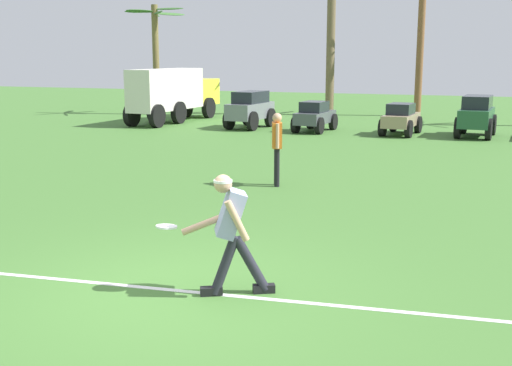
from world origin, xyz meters
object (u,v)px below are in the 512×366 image
at_px(parked_car_slot_a, 250,109).
at_px(parked_car_slot_d, 477,115).
at_px(teammate_near_sideline, 277,142).
at_px(palm_tree_far_left, 156,47).
at_px(box_truck, 173,92).
at_px(frisbee_thrower, 231,228).
at_px(palm_tree_left_of_centre, 331,26).
at_px(frisbee_in_flight, 166,227).
at_px(parked_car_slot_c, 401,119).
at_px(palm_tree_right_of_centre, 421,25).
at_px(parked_car_slot_b, 315,116).

xyz_separation_m(parked_car_slot_a, parked_car_slot_d, (8.20, 0.20, 0.00)).
bearing_deg(teammate_near_sideline, palm_tree_far_left, 127.11).
relative_size(parked_car_slot_d, box_truck, 0.41).
xyz_separation_m(frisbee_thrower, teammate_near_sideline, (-1.52, 6.21, 0.14)).
bearing_deg(palm_tree_left_of_centre, frisbee_thrower, -78.88).
bearing_deg(palm_tree_far_left, parked_car_slot_d, -14.29).
height_order(frisbee_in_flight, parked_car_slot_c, parked_car_slot_c).
relative_size(parked_car_slot_a, parked_car_slot_c, 1.07).
xyz_separation_m(frisbee_thrower, frisbee_in_flight, (-0.74, -0.17, -0.01)).
xyz_separation_m(parked_car_slot_a, palm_tree_left_of_centre, (1.53, 6.31, 3.30)).
height_order(frisbee_thrower, palm_tree_right_of_centre, palm_tree_right_of_centre).
height_order(frisbee_in_flight, teammate_near_sideline, teammate_near_sideline).
height_order(frisbee_thrower, parked_car_slot_b, frisbee_thrower).
height_order(teammate_near_sideline, palm_tree_right_of_centre, palm_tree_right_of_centre).
relative_size(frisbee_thrower, parked_car_slot_c, 0.63).
bearing_deg(teammate_near_sideline, parked_car_slot_d, 70.19).
relative_size(parked_car_slot_d, palm_tree_far_left, 0.48).
bearing_deg(palm_tree_right_of_centre, teammate_near_sideline, -93.14).
relative_size(parked_car_slot_c, palm_tree_far_left, 0.45).
distance_m(frisbee_thrower, palm_tree_left_of_centre, 23.34).
bearing_deg(box_truck, parked_car_slot_a, -16.05).
relative_size(palm_tree_far_left, palm_tree_right_of_centre, 0.72).
xyz_separation_m(frisbee_in_flight, parked_car_slot_b, (-2.64, 16.34, -0.23)).
bearing_deg(palm_tree_left_of_centre, parked_car_slot_b, -80.59).
bearing_deg(teammate_near_sideline, box_truck, 126.44).
distance_m(frisbee_in_flight, parked_car_slot_a, 17.35).
bearing_deg(parked_car_slot_d, parked_car_slot_c, -173.08).
distance_m(teammate_near_sideline, parked_car_slot_d, 11.01).
relative_size(parked_car_slot_a, parked_car_slot_d, 1.01).
bearing_deg(box_truck, palm_tree_left_of_centre, 44.08).
bearing_deg(palm_tree_far_left, palm_tree_left_of_centre, 17.85).
height_order(box_truck, palm_tree_right_of_centre, palm_tree_right_of_centre).
relative_size(frisbee_thrower, frisbee_in_flight, 4.49).
bearing_deg(teammate_near_sideline, frisbee_in_flight, -83.07).
bearing_deg(parked_car_slot_c, box_truck, 172.76).
xyz_separation_m(teammate_near_sideline, box_truck, (-8.32, 11.26, 0.29)).
relative_size(frisbee_in_flight, parked_car_slot_c, 0.14).
distance_m(palm_tree_far_left, palm_tree_left_of_centre, 8.09).
xyz_separation_m(parked_car_slot_c, box_truck, (-9.55, 1.21, 0.67)).
relative_size(frisbee_in_flight, parked_car_slot_a, 0.13).
distance_m(parked_car_slot_a, palm_tree_right_of_centre, 9.67).
bearing_deg(parked_car_slot_b, parked_car_slot_a, 175.51).
bearing_deg(frisbee_in_flight, teammate_near_sideline, 96.93).
height_order(teammate_near_sideline, parked_car_slot_b, teammate_near_sideline).
bearing_deg(parked_car_slot_d, teammate_near_sideline, -109.81).
relative_size(teammate_near_sideline, parked_car_slot_a, 0.64).
xyz_separation_m(box_truck, palm_tree_left_of_centre, (5.38, 5.21, 2.81)).
xyz_separation_m(parked_car_slot_d, palm_tree_left_of_centre, (-6.67, 6.12, 3.30)).
distance_m(frisbee_thrower, parked_car_slot_c, 16.27).
bearing_deg(frisbee_thrower, frisbee_in_flight, -167.13).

